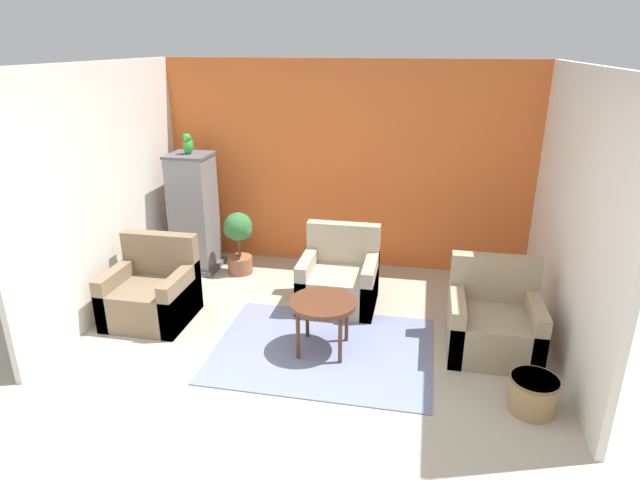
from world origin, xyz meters
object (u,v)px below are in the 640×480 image
object	(u,v)px
coffee_table	(323,306)
potted_plant	(239,237)
parrot	(188,144)
wicker_basket	(533,393)
armchair_left	(152,294)
armchair_right	(493,324)
armchair_middle	(339,281)
birdcage	(194,214)

from	to	relation	value
coffee_table	potted_plant	xyz separation A→B (m)	(-1.30, 1.50, 0.01)
parrot	wicker_basket	world-z (taller)	parrot
coffee_table	armchair_left	distance (m)	1.80
parrot	potted_plant	distance (m)	1.20
armchair_right	potted_plant	xyz separation A→B (m)	(-2.78, 1.20, 0.18)
armchair_left	parrot	bearing A→B (deg)	93.63
coffee_table	armchair_middle	xyz separation A→B (m)	(-0.01, 0.93, -0.17)
parrot	potted_plant	xyz separation A→B (m)	(0.55, -0.04, -1.07)
armchair_left	potted_plant	size ratio (longest dim) A/B	1.09
armchair_left	armchair_middle	size ratio (longest dim) A/B	1.00
armchair_middle	armchair_right	bearing A→B (deg)	-22.99
armchair_middle	wicker_basket	size ratio (longest dim) A/B	2.27
armchair_middle	potted_plant	bearing A→B (deg)	156.20
armchair_left	armchair_right	size ratio (longest dim) A/B	1.00
birdcage	potted_plant	xyz separation A→B (m)	(0.55, -0.04, -0.24)
armchair_left	armchair_middle	world-z (taller)	same
potted_plant	wicker_basket	size ratio (longest dim) A/B	2.08
armchair_right	birdcage	world-z (taller)	birdcage
armchair_middle	potted_plant	size ratio (longest dim) A/B	1.09
coffee_table	potted_plant	world-z (taller)	potted_plant
birdcage	parrot	xyz separation A→B (m)	(0.00, 0.00, 0.82)
armchair_middle	parrot	bearing A→B (deg)	161.67
parrot	birdcage	bearing A→B (deg)	-90.00
armchair_right	armchair_middle	bearing A→B (deg)	157.01
armchair_left	armchair_right	bearing A→B (deg)	0.70
birdcage	armchair_left	bearing A→B (deg)	-86.37
armchair_left	birdcage	xyz separation A→B (m)	(-0.08, 1.28, 0.43)
wicker_basket	armchair_right	bearing A→B (deg)	105.26
parrot	potted_plant	bearing A→B (deg)	-4.26
armchair_left	birdcage	world-z (taller)	birdcage
armchair_right	armchair_middle	xyz separation A→B (m)	(-1.48, 0.63, 0.00)
wicker_basket	armchair_middle	bearing A→B (deg)	139.83
armchair_right	parrot	size ratio (longest dim) A/B	3.43
armchair_left	armchair_right	xyz separation A→B (m)	(3.25, 0.04, 0.00)
birdcage	parrot	world-z (taller)	parrot
coffee_table	potted_plant	size ratio (longest dim) A/B	0.79
armchair_right	armchair_middle	distance (m)	1.61
armchair_right	birdcage	size ratio (longest dim) A/B	0.58
armchair_left	potted_plant	bearing A→B (deg)	69.17
coffee_table	parrot	xyz separation A→B (m)	(-1.86, 1.54, 1.08)
wicker_basket	coffee_table	bearing A→B (deg)	163.19
coffee_table	wicker_basket	size ratio (longest dim) A/B	1.65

